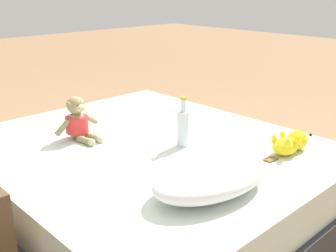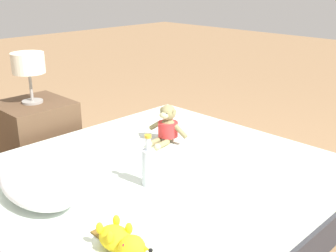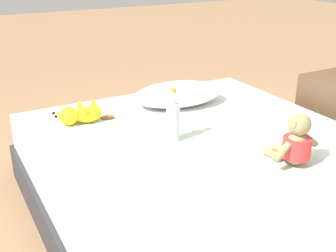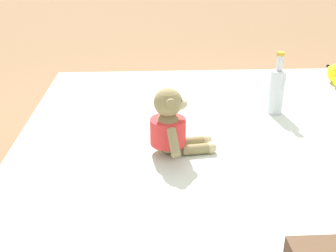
{
  "view_description": "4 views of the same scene",
  "coord_description": "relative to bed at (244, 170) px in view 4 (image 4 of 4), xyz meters",
  "views": [
    {
      "loc": [
        1.31,
        1.54,
        1.2
      ],
      "look_at": [
        -0.08,
        0.08,
        0.5
      ],
      "focal_mm": 44.28,
      "sensor_mm": 36.0,
      "label": 1
    },
    {
      "loc": [
        -1.49,
        1.37,
        1.37
      ],
      "look_at": [
        0.21,
        -0.33,
        0.5
      ],
      "focal_mm": 44.78,
      "sensor_mm": 36.0,
      "label": 2
    },
    {
      "loc": [
        -1.05,
        -1.48,
        1.26
      ],
      "look_at": [
        -0.13,
        0.18,
        0.46
      ],
      "focal_mm": 45.16,
      "sensor_mm": 36.0,
      "label": 3
    },
    {
      "loc": [
        1.49,
        -0.4,
        1.08
      ],
      "look_at": [
        0.21,
        -0.33,
        0.5
      ],
      "focal_mm": 44.69,
      "sensor_mm": 36.0,
      "label": 4
    }
  ],
  "objects": [
    {
      "name": "plush_monkey",
      "position": [
        0.21,
        -0.32,
        0.3
      ],
      "size": [
        0.29,
        0.24,
        0.24
      ],
      "color": "#8E8456",
      "rests_on": "bed"
    },
    {
      "name": "bed",
      "position": [
        0.0,
        0.0,
        0.0
      ],
      "size": [
        1.58,
        1.82,
        0.4
      ],
      "color": "#2D2D33",
      "rests_on": "ground_plane"
    },
    {
      "name": "glass_bottle",
      "position": [
        -0.13,
        0.14,
        0.31
      ],
      "size": [
        0.06,
        0.06,
        0.26
      ],
      "color": "silver",
      "rests_on": "bed"
    },
    {
      "name": "ground_plane",
      "position": [
        0.0,
        0.0,
        -0.2
      ],
      "size": [
        16.0,
        16.0,
        0.0
      ],
      "primitive_type": "plane",
      "color": "#93704C"
    }
  ]
}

